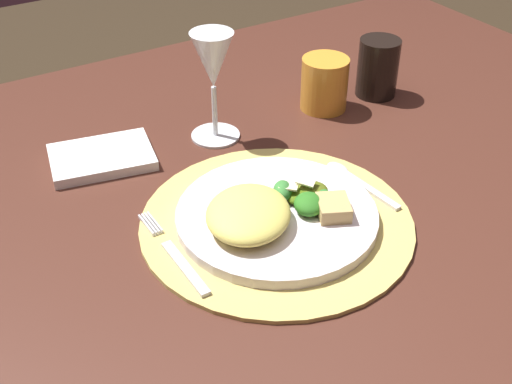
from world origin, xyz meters
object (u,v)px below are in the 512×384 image
fork (176,256)px  spoon (351,178)px  dinner_plate (277,216)px  dark_tumbler (378,68)px  dining_table (266,249)px  napkin (102,157)px  wine_glass (213,66)px  amber_tumbler (324,84)px

fork → spoon: (0.28, 0.02, 0.00)m
dinner_plate → dark_tumbler: size_ratio=2.60×
dining_table → spoon: (0.12, -0.03, 0.10)m
dinner_plate → napkin: size_ratio=1.76×
fork → napkin: size_ratio=1.18×
dinner_plate → napkin: (-0.14, 0.26, -0.01)m
fork → napkin: (0.00, 0.25, -0.00)m
dining_table → wine_glass: (0.02, 0.18, 0.21)m
dinner_plate → fork: 0.14m
dining_table → spoon: spoon is taller
spoon → dark_tumbler: dark_tumbler is taller
dinner_plate → napkin: dinner_plate is taller
dining_table → napkin: 0.27m
dining_table → dark_tumbler: (0.32, 0.16, 0.14)m
dining_table → fork: bearing=-161.3°
wine_glass → napkin: bearing=172.2°
dining_table → dinner_plate: bearing=-110.3°
dinner_plate → wine_glass: size_ratio=1.52×
spoon → wine_glass: wine_glass is taller
spoon → napkin: 0.36m
wine_glass → amber_tumbler: size_ratio=1.95×
dining_table → fork: 0.20m
spoon → wine_glass: bearing=115.5°
dinner_plate → wine_glass: (0.04, 0.23, 0.11)m
fork → dining_table: bearing=18.7°
dining_table → dark_tumbler: dark_tumbler is taller
dining_table → dark_tumbler: bearing=26.2°
dining_table → napkin: size_ratio=10.12×
wine_glass → fork: bearing=-128.0°
amber_tumbler → wine_glass: bearing=177.1°
fork → dinner_plate: bearing=-1.0°
dining_table → fork: size_ratio=8.57×
spoon → dark_tumbler: size_ratio=1.39×
dinner_plate → amber_tumbler: size_ratio=2.96×
napkin → amber_tumbler: amber_tumbler is taller
fork → amber_tumbler: bearing=30.2°
dining_table → dark_tumbler: 0.39m
napkin → wine_glass: size_ratio=0.86×
spoon → dinner_plate: bearing=-170.2°
dark_tumbler → wine_glass: bearing=176.7°
amber_tumbler → dark_tumbler: size_ratio=0.88×
dinner_plate → spoon: (0.14, 0.02, -0.00)m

